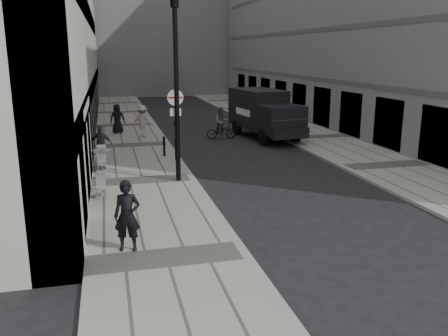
{
  "coord_description": "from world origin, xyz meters",
  "views": [
    {
      "loc": [
        -3.24,
        -8.37,
        5.15
      ],
      "look_at": [
        0.42,
        6.45,
        1.4
      ],
      "focal_mm": 38.0,
      "sensor_mm": 36.0,
      "label": 1
    }
  ],
  "objects_px": {
    "walking_man": "(127,216)",
    "lamppost": "(176,82)",
    "panel_van": "(264,111)",
    "sign_post": "(176,120)",
    "cyclist": "(221,126)"
  },
  "relations": [
    {
      "from": "sign_post",
      "to": "lamppost",
      "type": "relative_size",
      "value": 0.53
    },
    {
      "from": "lamppost",
      "to": "sign_post",
      "type": "bearing_deg",
      "value": 90.0
    },
    {
      "from": "panel_van",
      "to": "sign_post",
      "type": "bearing_deg",
      "value": -135.07
    },
    {
      "from": "sign_post",
      "to": "lamppost",
      "type": "distance_m",
      "value": 1.58
    },
    {
      "from": "walking_man",
      "to": "lamppost",
      "type": "height_order",
      "value": "lamppost"
    },
    {
      "from": "walking_man",
      "to": "lamppost",
      "type": "distance_m",
      "value": 7.55
    },
    {
      "from": "walking_man",
      "to": "cyclist",
      "type": "distance_m",
      "value": 17.09
    },
    {
      "from": "walking_man",
      "to": "lamppost",
      "type": "bearing_deg",
      "value": 82.5
    },
    {
      "from": "walking_man",
      "to": "sign_post",
      "type": "xyz_separation_m",
      "value": [
        2.29,
        6.93,
        1.43
      ]
    },
    {
      "from": "walking_man",
      "to": "lamppost",
      "type": "relative_size",
      "value": 0.27
    },
    {
      "from": "sign_post",
      "to": "lamppost",
      "type": "height_order",
      "value": "lamppost"
    },
    {
      "from": "sign_post",
      "to": "lamppost",
      "type": "xyz_separation_m",
      "value": [
        -0.0,
        -0.38,
        1.54
      ]
    },
    {
      "from": "sign_post",
      "to": "walking_man",
      "type": "bearing_deg",
      "value": -103.94
    },
    {
      "from": "lamppost",
      "to": "cyclist",
      "type": "distance_m",
      "value": 10.67
    },
    {
      "from": "walking_man",
      "to": "cyclist",
      "type": "height_order",
      "value": "walking_man"
    }
  ]
}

